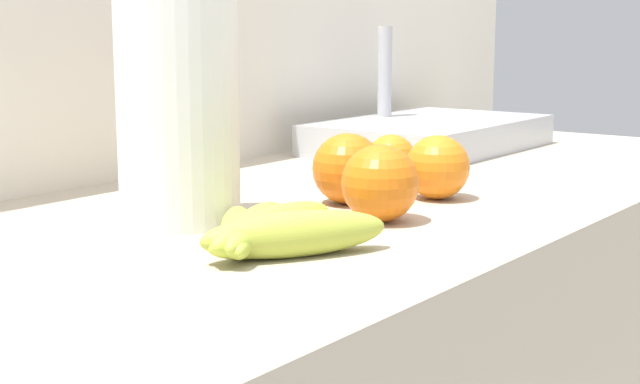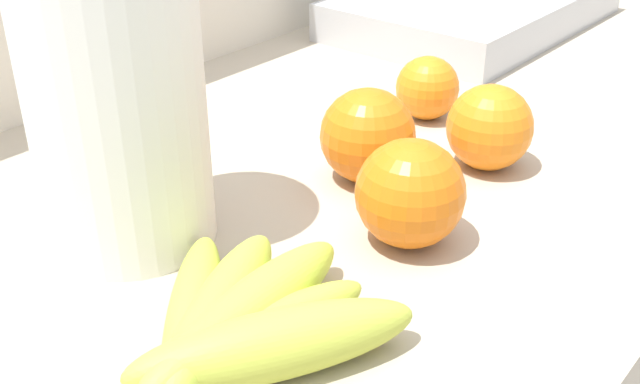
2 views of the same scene
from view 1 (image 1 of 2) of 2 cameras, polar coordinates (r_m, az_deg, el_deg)
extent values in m
cube|color=silver|center=(1.41, -9.56, -7.18)|extent=(1.99, 0.06, 1.30)
ellipsoid|color=#B3C03F|center=(0.83, -1.51, -2.58)|extent=(0.17, 0.13, 0.04)
ellipsoid|color=#BAC73F|center=(0.85, -2.26, -2.69)|extent=(0.17, 0.06, 0.03)
ellipsoid|color=#BCD03F|center=(0.86, -2.79, -2.22)|extent=(0.19, 0.06, 0.04)
ellipsoid|color=#B1C63F|center=(0.87, -3.93, -2.24)|extent=(0.17, 0.11, 0.04)
ellipsoid|color=#B3C43F|center=(0.87, -5.03, -2.40)|extent=(0.15, 0.14, 0.03)
sphere|color=orange|center=(1.11, 7.19, 1.51)|extent=(0.08, 0.08, 0.08)
sphere|color=orange|center=(1.08, 1.70, 1.43)|extent=(0.08, 0.08, 0.08)
sphere|color=orange|center=(1.22, 4.20, 2.04)|extent=(0.06, 0.06, 0.06)
sphere|color=orange|center=(0.98, 3.69, 0.53)|extent=(0.08, 0.08, 0.08)
cylinder|color=white|center=(0.98, -8.68, 5.21)|extent=(0.13, 0.13, 0.24)
cylinder|color=gray|center=(0.97, -8.70, 6.09)|extent=(0.02, 0.02, 0.27)
cube|color=#B7BABF|center=(1.56, 6.73, 3.50)|extent=(0.41, 0.26, 0.05)
cylinder|color=#B2B2B7|center=(1.59, 3.98, 7.35)|extent=(0.02, 0.02, 0.15)
camera|label=2|loc=(0.48, 2.93, 22.99)|focal=42.76mm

